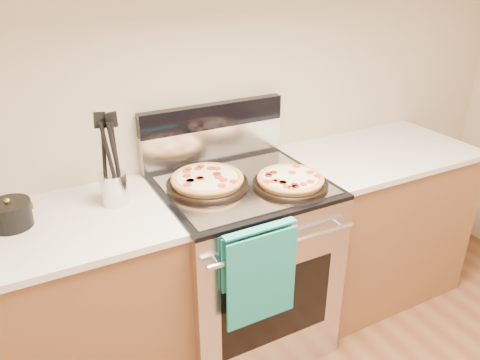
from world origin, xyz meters
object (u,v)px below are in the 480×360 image
pepperoni_pizza_front (290,181)px  utensil_crock (114,188)px  saucepan (11,216)px  pepperoni_pizza_back (207,181)px  range_body (242,267)px

pepperoni_pizza_front → utensil_crock: 0.78m
pepperoni_pizza_front → saucepan: saucepan is taller
pepperoni_pizza_front → pepperoni_pizza_back: bearing=152.9°
utensil_crock → saucepan: size_ratio=0.89×
pepperoni_pizza_front → utensil_crock: bearing=162.6°
pepperoni_pizza_back → range_body: bearing=-15.0°
range_body → saucepan: 1.10m
utensil_crock → saucepan: (-0.41, -0.00, -0.02)m
utensil_crock → saucepan: bearing=-179.5°
range_body → pepperoni_pizza_front: size_ratio=2.64×
range_body → utensil_crock: bearing=169.7°
saucepan → pepperoni_pizza_front: bearing=-11.3°
range_body → pepperoni_pizza_front: bearing=-35.8°
pepperoni_pizza_front → saucepan: 1.17m
utensil_crock → pepperoni_pizza_back: bearing=-8.5°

